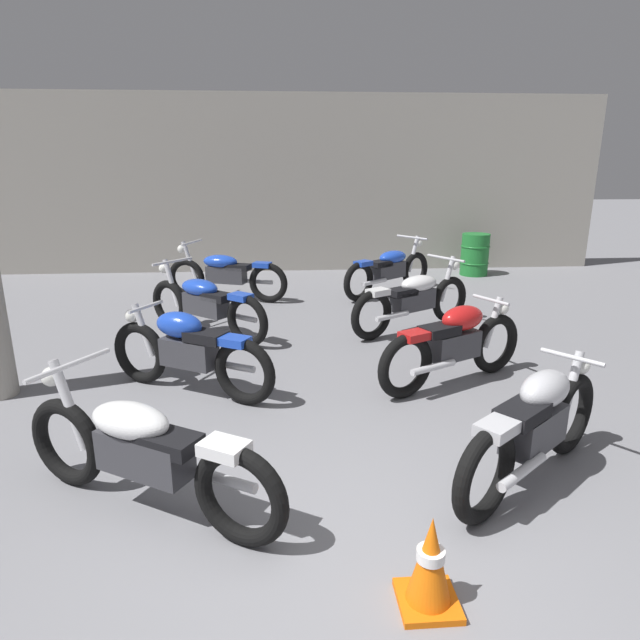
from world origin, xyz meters
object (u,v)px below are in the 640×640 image
object	(u,v)px
motorcycle_left_row_0	(143,451)
motorcycle_left_row_2	(205,303)
motorcycle_right_row_3	(389,269)
traffic_cone	(430,564)
motorcycle_left_row_1	(188,350)
motorcycle_right_row_0	(535,425)
motorcycle_right_row_1	(455,343)
motorcycle_right_row_2	(414,298)
motorcycle_left_row_3	(226,274)
oil_drum	(475,254)

from	to	relation	value
motorcycle_left_row_0	motorcycle_left_row_2	xyz separation A→B (m)	(-0.08, 3.89, 0.00)
motorcycle_right_row_3	traffic_cone	world-z (taller)	motorcycle_right_row_3
motorcycle_left_row_1	motorcycle_right_row_3	bearing A→B (deg)	55.07
motorcycle_left_row_2	motorcycle_right_row_0	distance (m)	4.69
motorcycle_right_row_1	traffic_cone	distance (m)	3.13
motorcycle_left_row_2	motorcycle_right_row_2	xyz separation A→B (m)	(2.85, 0.04, 0.00)
motorcycle_right_row_1	motorcycle_left_row_2	bearing A→B (deg)	146.02
motorcycle_left_row_3	motorcycle_right_row_2	world-z (taller)	same
motorcycle_left_row_0	motorcycle_right_row_2	distance (m)	4.81
motorcycle_left_row_0	motorcycle_right_row_1	bearing A→B (deg)	36.10
motorcycle_left_row_0	motorcycle_right_row_1	distance (m)	3.38
motorcycle_left_row_2	motorcycle_right_row_2	distance (m)	2.85
motorcycle_left_row_1	oil_drum	distance (m)	7.50
motorcycle_left_row_0	motorcycle_right_row_3	distance (m)	6.69
motorcycle_left_row_2	traffic_cone	bearing A→B (deg)	-69.98
motorcycle_right_row_2	motorcycle_left_row_3	bearing A→B (deg)	144.85
motorcycle_left_row_1	motorcycle_right_row_0	bearing A→B (deg)	-33.68
oil_drum	traffic_cone	world-z (taller)	oil_drum
motorcycle_left_row_1	oil_drum	xyz separation A→B (m)	(4.95, 5.64, -0.03)
motorcycle_right_row_0	traffic_cone	bearing A→B (deg)	-134.05
oil_drum	motorcycle_right_row_1	bearing A→B (deg)	-111.43
motorcycle_left_row_0	motorcycle_left_row_1	size ratio (longest dim) A/B	1.09
motorcycle_left_row_1	motorcycle_right_row_1	xyz separation A→B (m)	(2.74, 0.02, 0.00)
motorcycle_right_row_1	motorcycle_left_row_0	bearing A→B (deg)	-143.90
motorcycle_right_row_0	motorcycle_left_row_0	bearing A→B (deg)	-177.07
motorcycle_left_row_0	motorcycle_right_row_2	xyz separation A→B (m)	(2.77, 3.93, 0.00)
motorcycle_left_row_2	oil_drum	bearing A→B (deg)	36.55
motorcycle_right_row_0	motorcycle_right_row_2	world-z (taller)	motorcycle_right_row_2
motorcycle_left_row_3	oil_drum	world-z (taller)	motorcycle_left_row_3
motorcycle_right_row_0	oil_drum	distance (m)	7.79
motorcycle_left_row_1	traffic_cone	bearing A→B (deg)	-59.97
motorcycle_left_row_0	oil_drum	xyz separation A→B (m)	(4.94, 7.61, -0.03)
motorcycle_right_row_0	motorcycle_right_row_2	size ratio (longest dim) A/B	0.84
motorcycle_left_row_1	traffic_cone	size ratio (longest dim) A/B	3.29
motorcycle_right_row_1	motorcycle_right_row_3	world-z (taller)	motorcycle_right_row_3
motorcycle_right_row_2	motorcycle_right_row_1	bearing A→B (deg)	-91.10
motorcycle_right_row_0	motorcycle_right_row_3	distance (m)	5.92
motorcycle_left_row_1	motorcycle_right_row_3	distance (m)	4.98
motorcycle_right_row_3	oil_drum	bearing A→B (deg)	36.58
motorcycle_left_row_0	motorcycle_right_row_0	xyz separation A→B (m)	(2.74, 0.14, 0.01)
oil_drum	traffic_cone	distance (m)	9.16
motorcycle_left_row_0	motorcycle_right_row_2	size ratio (longest dim) A/B	1.01
motorcycle_right_row_0	oil_drum	xyz separation A→B (m)	(2.20, 7.47, -0.03)
motorcycle_right_row_0	traffic_cone	distance (m)	1.53
motorcycle_left_row_1	traffic_cone	world-z (taller)	motorcycle_left_row_1
motorcycle_left_row_3	motorcycle_right_row_0	size ratio (longest dim) A/B	1.30
motorcycle_left_row_3	oil_drum	xyz separation A→B (m)	(4.93, 1.74, -0.03)
motorcycle_left_row_0	motorcycle_left_row_1	world-z (taller)	motorcycle_left_row_0
motorcycle_right_row_0	oil_drum	bearing A→B (deg)	73.60
motorcycle_left_row_3	oil_drum	size ratio (longest dim) A/B	2.45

